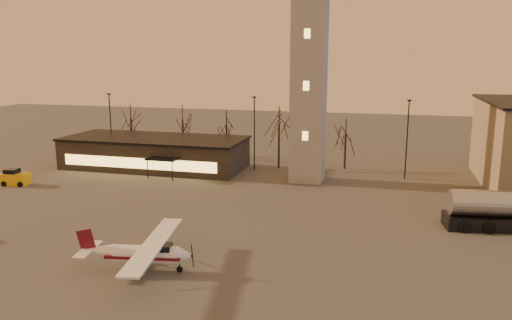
{
  "coord_description": "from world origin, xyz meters",
  "views": [
    {
      "loc": [
        9.71,
        -30.99,
        15.33
      ],
      "look_at": [
        -2.12,
        13.0,
        5.91
      ],
      "focal_mm": 35.0,
      "sensor_mm": 36.0,
      "label": 1
    }
  ],
  "objects_px": {
    "fuel_truck": "(500,214)",
    "service_cart": "(15,179)",
    "control_tower": "(310,49)",
    "terminal": "(155,152)",
    "cessna_front": "(149,257)"
  },
  "relations": [
    {
      "from": "service_cart",
      "to": "fuel_truck",
      "type": "bearing_deg",
      "value": -11.05
    },
    {
      "from": "control_tower",
      "to": "fuel_truck",
      "type": "height_order",
      "value": "control_tower"
    },
    {
      "from": "control_tower",
      "to": "terminal",
      "type": "xyz_separation_m",
      "value": [
        -21.99,
        1.98,
        -14.17
      ]
    },
    {
      "from": "cessna_front",
      "to": "fuel_truck",
      "type": "distance_m",
      "value": 31.25
    },
    {
      "from": "terminal",
      "to": "service_cart",
      "type": "xyz_separation_m",
      "value": [
        -12.07,
        -13.51,
        -1.4
      ]
    },
    {
      "from": "cessna_front",
      "to": "service_cart",
      "type": "distance_m",
      "value": 33.16
    },
    {
      "from": "fuel_truck",
      "to": "service_cart",
      "type": "relative_size",
      "value": 2.98
    },
    {
      "from": "cessna_front",
      "to": "control_tower",
      "type": "bearing_deg",
      "value": 67.46
    },
    {
      "from": "cessna_front",
      "to": "service_cart",
      "type": "bearing_deg",
      "value": 135.68
    },
    {
      "from": "fuel_truck",
      "to": "service_cart",
      "type": "distance_m",
      "value": 53.98
    },
    {
      "from": "control_tower",
      "to": "service_cart",
      "type": "height_order",
      "value": "control_tower"
    },
    {
      "from": "cessna_front",
      "to": "fuel_truck",
      "type": "height_order",
      "value": "fuel_truck"
    },
    {
      "from": "cessna_front",
      "to": "fuel_truck",
      "type": "xyz_separation_m",
      "value": [
        26.51,
        16.54,
        0.35
      ]
    },
    {
      "from": "fuel_truck",
      "to": "service_cart",
      "type": "xyz_separation_m",
      "value": [
        -53.94,
        2.09,
        -0.66
      ]
    },
    {
      "from": "fuel_truck",
      "to": "control_tower",
      "type": "bearing_deg",
      "value": 137.07
    }
  ]
}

